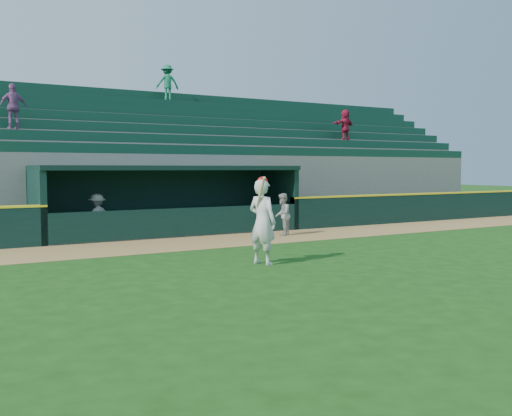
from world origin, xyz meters
The scene contains 9 objects.
ground centered at (0.00, 0.00, 0.00)m, with size 120.00×120.00×0.00m, color #184210.
warning_track centered at (0.00, 4.90, 0.01)m, with size 40.00×3.00×0.01m, color olive.
field_wall_right centered at (12.25, 6.55, 0.60)m, with size 15.50×0.30×1.20m, color black.
wall_stripe_right centered at (12.25, 6.55, 1.23)m, with size 15.50×0.32×0.06m, color yellow.
dugout_player_front centered at (3.17, 5.20, 0.75)m, with size 0.72×0.56×1.49m, color #9B9B96.
dugout_player_inside centered at (-2.74, 7.42, 0.76)m, with size 0.98×0.56×1.52m, color #AAAAA4.
dugout centered at (0.00, 8.00, 1.36)m, with size 9.40×2.80×2.46m.
stands centered at (-0.02, 12.57, 2.39)m, with size 34.50×6.25×7.17m.
batter_at_plate centered at (-0.53, 0.37, 1.08)m, with size 0.75×0.93×2.18m.
Camera 1 is at (-7.69, -11.60, 2.37)m, focal length 40.00 mm.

